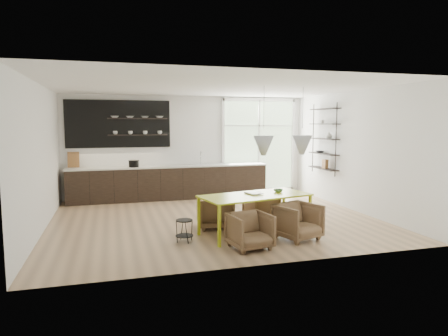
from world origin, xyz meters
TOP-DOWN VIEW (x-y plane):
  - room at (0.58, 1.10)m, footprint 7.02×6.01m
  - kitchen_run at (-0.69, 2.69)m, footprint 5.54×0.69m
  - right_shelving at (3.36, 1.17)m, footprint 0.26×1.22m
  - dining_table at (0.46, -1.35)m, footprint 2.24×1.36m
  - armchair_back_left at (-0.17, -0.69)m, footprint 0.77×0.79m
  - armchair_back_right at (0.95, -0.39)m, footprint 0.71×0.73m
  - armchair_front_left at (0.06, -2.18)m, footprint 0.75×0.77m
  - armchair_front_right at (1.08, -1.90)m, footprint 0.91×0.92m
  - wire_stool at (-0.95, -1.50)m, footprint 0.32×0.32m
  - table_book at (0.34, -1.29)m, footprint 0.32×0.38m
  - table_bowl at (1.00, -1.18)m, footprint 0.23×0.23m

SIDE VIEW (x-z plane):
  - wire_stool at x=-0.95m, z-range 0.06..0.46m
  - armchair_back_right at x=0.95m, z-range 0.00..0.60m
  - armchair_front_left at x=0.06m, z-range 0.00..0.61m
  - armchair_back_left at x=-0.17m, z-range 0.00..0.65m
  - armchair_front_right at x=1.08m, z-range 0.00..0.66m
  - kitchen_run at x=-0.69m, z-range -0.78..1.97m
  - dining_table at x=0.46m, z-range 0.33..1.09m
  - table_book at x=0.34m, z-range 0.76..0.79m
  - table_bowl at x=1.00m, z-range 0.76..0.82m
  - room at x=0.58m, z-range 0.00..2.92m
  - right_shelving at x=3.36m, z-range 0.70..2.60m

